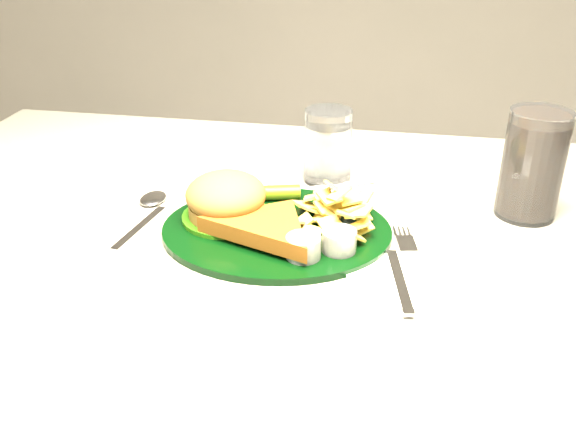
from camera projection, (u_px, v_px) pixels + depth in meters
name	position (u px, v px, depth m)	size (l,w,h in m)	color
dinner_plate	(276.00, 211.00, 0.79)	(0.29, 0.24, 0.06)	black
water_glass	(328.00, 146.00, 0.92)	(0.07, 0.07, 0.11)	white
cola_glass	(533.00, 165.00, 0.82)	(0.08, 0.08, 0.14)	black
fork_napkin	(400.00, 276.00, 0.71)	(0.13, 0.16, 0.01)	white
spoon	(139.00, 226.00, 0.81)	(0.04, 0.16, 0.01)	silver
wrapped_straw	(308.00, 189.00, 0.91)	(0.20, 0.07, 0.01)	white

